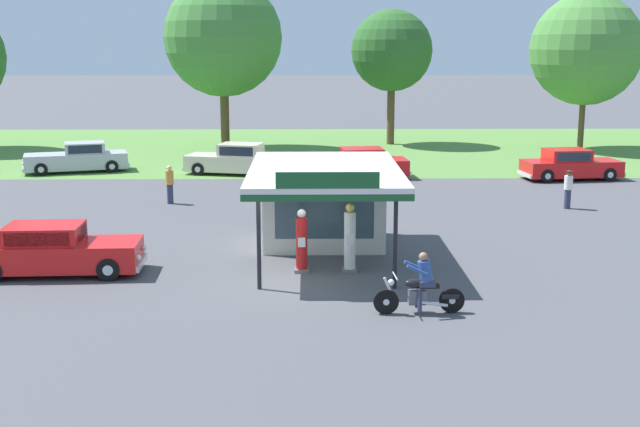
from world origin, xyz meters
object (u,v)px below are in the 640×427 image
(gas_pump_offside, at_px, (350,240))
(bystander_leaning_by_kiosk, at_px, (170,184))
(parked_car_back_row_left, at_px, (236,160))
(motorcycle_with_rider, at_px, (421,288))
(gas_pump_nearside, at_px, (302,243))
(parked_car_back_row_right, at_px, (359,164))
(bystander_standing_back_lot, at_px, (568,188))
(featured_classic_sedan, at_px, (54,251))
(parked_car_back_row_far_left, at_px, (78,159))
(parked_car_back_row_centre_left, at_px, (570,165))

(gas_pump_offside, relative_size, bystander_leaning_by_kiosk, 1.27)
(gas_pump_offside, bearing_deg, parked_car_back_row_left, 104.93)
(gas_pump_offside, xyz_separation_m, bystander_leaning_by_kiosk, (-7.05, 10.64, -0.09))
(gas_pump_offside, relative_size, motorcycle_with_rider, 0.90)
(gas_pump_nearside, xyz_separation_m, parked_car_back_row_left, (-3.52, 18.53, -0.15))
(parked_car_back_row_left, distance_m, bystander_leaning_by_kiosk, 8.17)
(parked_car_back_row_right, distance_m, bystander_leaning_by_kiosk, 10.66)
(gas_pump_nearside, distance_m, parked_car_back_row_left, 18.86)
(bystander_leaning_by_kiosk, bearing_deg, bystander_standing_back_lot, -4.53)
(featured_classic_sedan, relative_size, parked_car_back_row_left, 0.95)
(parked_car_back_row_right, xyz_separation_m, parked_car_back_row_far_left, (-14.65, 2.22, 0.01))
(gas_pump_offside, bearing_deg, parked_car_back_row_right, 85.59)
(bystander_standing_back_lot, bearing_deg, parked_car_back_row_left, 147.34)
(parked_car_back_row_centre_left, height_order, parked_car_back_row_far_left, parked_car_back_row_far_left)
(parked_car_back_row_far_left, bearing_deg, parked_car_back_row_left, -6.28)
(parked_car_back_row_far_left, bearing_deg, gas_pump_nearside, -58.54)
(gas_pump_nearside, bearing_deg, parked_car_back_row_centre_left, 51.56)
(motorcycle_with_rider, height_order, featured_classic_sedan, motorcycle_with_rider)
(bystander_leaning_by_kiosk, height_order, bystander_standing_back_lot, bystander_leaning_by_kiosk)
(parked_car_back_row_right, height_order, bystander_standing_back_lot, bystander_standing_back_lot)
(motorcycle_with_rider, height_order, bystander_leaning_by_kiosk, bystander_leaning_by_kiosk)
(motorcycle_with_rider, relative_size, bystander_standing_back_lot, 1.47)
(parked_car_back_row_right, distance_m, parked_car_back_row_left, 6.40)
(gas_pump_nearside, distance_m, motorcycle_with_rider, 4.89)
(featured_classic_sedan, relative_size, bystander_standing_back_lot, 3.24)
(gas_pump_offside, relative_size, parked_car_back_row_right, 0.40)
(bystander_leaning_by_kiosk, relative_size, bystander_standing_back_lot, 1.04)
(parked_car_back_row_right, bearing_deg, gas_pump_nearside, -99.06)
(gas_pump_nearside, bearing_deg, parked_car_back_row_right, 80.94)
(motorcycle_with_rider, relative_size, bystander_leaning_by_kiosk, 1.42)
(gas_pump_nearside, relative_size, parked_car_back_row_right, 0.36)
(parked_car_back_row_right, bearing_deg, parked_car_back_row_centre_left, -3.06)
(featured_classic_sedan, height_order, parked_car_back_row_far_left, parked_car_back_row_far_left)
(gas_pump_nearside, distance_m, bystander_standing_back_lot, 14.29)
(parked_car_back_row_right, bearing_deg, bystander_leaning_by_kiosk, -141.79)
(motorcycle_with_rider, bearing_deg, gas_pump_nearside, 127.97)
(parked_car_back_row_centre_left, distance_m, bystander_leaning_by_kiosk, 19.80)
(motorcycle_with_rider, xyz_separation_m, parked_car_back_row_right, (-0.26, 21.08, 0.03))
(parked_car_back_row_centre_left, bearing_deg, motorcycle_with_rider, -116.48)
(parked_car_back_row_centre_left, relative_size, parked_car_back_row_left, 0.95)
(parked_car_back_row_centre_left, bearing_deg, parked_car_back_row_left, 173.67)
(gas_pump_offside, distance_m, motorcycle_with_rider, 4.18)
(parked_car_back_row_centre_left, bearing_deg, bystander_leaning_by_kiosk, -162.26)
(gas_pump_offside, height_order, parked_car_back_row_far_left, gas_pump_offside)
(parked_car_back_row_centre_left, height_order, parked_car_back_row_left, parked_car_back_row_left)
(gas_pump_nearside, bearing_deg, bystander_standing_back_lot, 40.78)
(parked_car_back_row_far_left, bearing_deg, gas_pump_offside, -55.59)
(bystander_leaning_by_kiosk, bearing_deg, gas_pump_nearside, -62.13)
(gas_pump_offside, height_order, featured_classic_sedan, gas_pump_offside)
(bystander_standing_back_lot, bearing_deg, parked_car_back_row_centre_left, 71.81)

